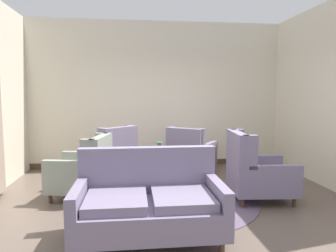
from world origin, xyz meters
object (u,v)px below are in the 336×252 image
object	(u,v)px
coffee_table	(161,170)
porcelain_vase	(159,155)
settee	(149,203)
armchair_beside_settee	(255,172)
armchair_far_left	(84,171)
armchair_near_window	(191,154)
armchair_back_corner	(112,157)

from	to	relation	value
coffee_table	porcelain_vase	xyz separation A→B (m)	(-0.03, 0.03, 0.24)
settee	armchair_beside_settee	bearing A→B (deg)	33.53
armchair_far_left	settee	bearing A→B (deg)	42.71
settee	armchair_near_window	size ratio (longest dim) A/B	1.41
armchair_far_left	armchair_back_corner	bearing A→B (deg)	168.81
porcelain_vase	armchair_far_left	distance (m)	1.19
coffee_table	armchair_back_corner	world-z (taller)	armchair_back_corner
armchair_near_window	armchair_beside_settee	size ratio (longest dim) A/B	1.10
armchair_beside_settee	armchair_back_corner	distance (m)	2.59
settee	armchair_back_corner	xyz separation A→B (m)	(-0.54, 2.42, 0.04)
porcelain_vase	armchair_beside_settee	distance (m)	1.49
coffee_table	settee	xyz separation A→B (m)	(-0.28, -1.47, -0.00)
armchair_far_left	armchair_back_corner	world-z (taller)	armchair_back_corner
coffee_table	armchair_near_window	world-z (taller)	armchair_near_window
armchair_beside_settee	armchair_far_left	size ratio (longest dim) A/B	1.06
armchair_near_window	coffee_table	bearing A→B (deg)	95.55
armchair_near_window	armchair_beside_settee	bearing A→B (deg)	150.68
armchair_beside_settee	armchair_back_corner	world-z (taller)	armchair_beside_settee
porcelain_vase	armchair_far_left	xyz separation A→B (m)	(-1.17, 0.03, -0.23)
coffee_table	porcelain_vase	size ratio (longest dim) A/B	2.45
settee	armchair_beside_settee	world-z (taller)	armchair_beside_settee
armchair_beside_settee	armchair_far_left	distance (m)	2.63
armchair_near_window	armchair_back_corner	size ratio (longest dim) A/B	1.05
porcelain_vase	armchair_beside_settee	xyz separation A→B (m)	(1.42, -0.41, -0.22)
settee	armchair_far_left	world-z (taller)	settee
porcelain_vase	armchair_near_window	xyz separation A→B (m)	(0.73, 1.14, -0.23)
porcelain_vase	armchair_near_window	bearing A→B (deg)	57.28
armchair_near_window	armchair_far_left	distance (m)	2.20
settee	armchair_near_window	bearing A→B (deg)	70.08
porcelain_vase	settee	xyz separation A→B (m)	(-0.25, -1.50, -0.24)
armchair_near_window	armchair_back_corner	xyz separation A→B (m)	(-1.52, -0.21, 0.02)
settee	armchair_near_window	world-z (taller)	settee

